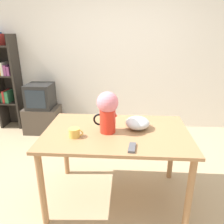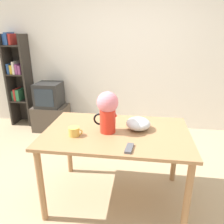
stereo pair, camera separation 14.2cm
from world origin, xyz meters
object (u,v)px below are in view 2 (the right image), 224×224
object	(u,v)px
tv_set	(49,95)
flower_vase	(108,109)
coffee_mug	(74,132)
white_bowl	(138,124)

from	to	relation	value
tv_set	flower_vase	bearing A→B (deg)	-51.33
coffee_mug	white_bowl	size ratio (longest dim) A/B	0.56
flower_vase	coffee_mug	xyz separation A→B (m)	(-0.30, -0.13, -0.19)
coffee_mug	tv_set	bearing A→B (deg)	119.98
white_bowl	coffee_mug	bearing A→B (deg)	-158.73
coffee_mug	tv_set	xyz separation A→B (m)	(-1.03, 1.78, -0.17)
tv_set	coffee_mug	bearing A→B (deg)	-60.02
coffee_mug	white_bowl	distance (m)	0.63
flower_vase	coffee_mug	distance (m)	0.38
white_bowl	tv_set	bearing A→B (deg)	136.12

